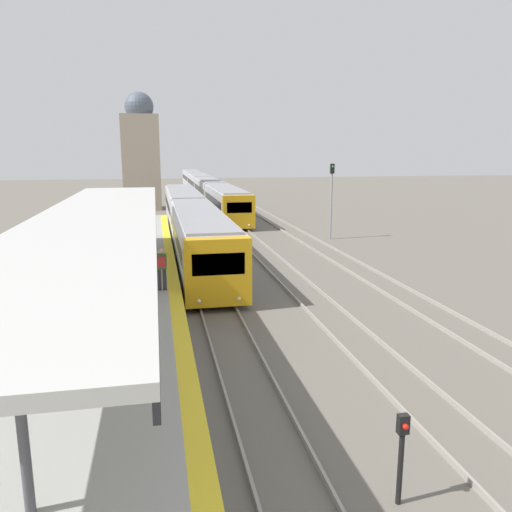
{
  "coord_description": "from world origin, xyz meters",
  "views": [
    {
      "loc": [
        -2.3,
        -3.5,
        6.32
      ],
      "look_at": [
        2.09,
        18.39,
        1.65
      ],
      "focal_mm": 35.0,
      "sensor_mm": 36.0,
      "label": 1
    }
  ],
  "objects_px": {
    "person_on_platform": "(161,266)",
    "train_near": "(190,218)",
    "train_far": "(204,187)",
    "signal_post_near": "(402,449)",
    "signal_mast_far": "(332,193)"
  },
  "relations": [
    {
      "from": "train_far",
      "to": "signal_post_near",
      "type": "bearing_deg",
      "value": -92.2
    },
    {
      "from": "person_on_platform",
      "to": "signal_post_near",
      "type": "relative_size",
      "value": 0.94
    },
    {
      "from": "person_on_platform",
      "to": "train_near",
      "type": "height_order",
      "value": "train_near"
    },
    {
      "from": "signal_post_near",
      "to": "signal_mast_far",
      "type": "relative_size",
      "value": 0.32
    },
    {
      "from": "train_near",
      "to": "signal_mast_far",
      "type": "height_order",
      "value": "signal_mast_far"
    },
    {
      "from": "person_on_platform",
      "to": "signal_post_near",
      "type": "height_order",
      "value": "person_on_platform"
    },
    {
      "from": "train_near",
      "to": "train_far",
      "type": "height_order",
      "value": "train_near"
    },
    {
      "from": "signal_post_near",
      "to": "train_far",
      "type": "bearing_deg",
      "value": 87.8
    },
    {
      "from": "person_on_platform",
      "to": "signal_mast_far",
      "type": "height_order",
      "value": "signal_mast_far"
    },
    {
      "from": "train_far",
      "to": "signal_mast_far",
      "type": "bearing_deg",
      "value": -79.83
    },
    {
      "from": "signal_mast_far",
      "to": "signal_post_near",
      "type": "bearing_deg",
      "value": -107.15
    },
    {
      "from": "person_on_platform",
      "to": "signal_post_near",
      "type": "bearing_deg",
      "value": -71.25
    },
    {
      "from": "signal_post_near",
      "to": "signal_mast_far",
      "type": "height_order",
      "value": "signal_mast_far"
    },
    {
      "from": "train_far",
      "to": "signal_post_near",
      "type": "height_order",
      "value": "train_far"
    },
    {
      "from": "train_near",
      "to": "person_on_platform",
      "type": "bearing_deg",
      "value": -97.8
    }
  ]
}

